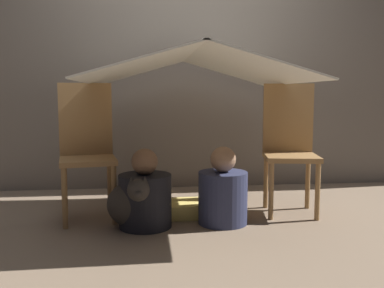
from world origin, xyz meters
The scene contains 9 objects.
ground_plane centered at (0.00, 0.00, 0.00)m, with size 8.80×8.80×0.00m, color #7A6651.
wall_back centered at (0.00, 1.24, 1.25)m, with size 7.00×0.05×2.50m.
chair_left centered at (-0.75, 0.27, 0.52)m, with size 0.44×0.44×0.97m.
chair_right centered at (0.75, 0.27, 0.52)m, with size 0.44×0.44×0.97m.
sheet_canopy centered at (0.00, 0.19, 1.08)m, with size 1.48×1.50×0.22m.
person_front centered at (-0.34, -0.02, 0.21)m, with size 0.35×0.35×0.53m.
person_second centered at (0.19, 0.01, 0.21)m, with size 0.34×0.34×0.54m.
dog centered at (-0.38, -0.07, 0.18)m, with size 0.42×0.38×0.38m.
floor_cushion centered at (-0.01, 0.23, 0.05)m, with size 0.39×0.31×0.10m.
Camera 1 is at (-0.32, -2.84, 0.89)m, focal length 40.00 mm.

